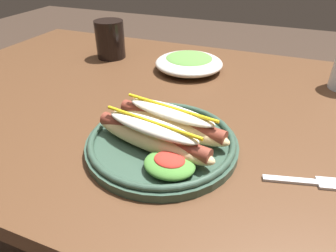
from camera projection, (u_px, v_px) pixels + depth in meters
dining_table at (180, 134)px, 0.77m from camera, size 1.45×0.87×0.74m
hot_dog_plate at (162, 137)px, 0.54m from camera, size 0.28×0.28×0.08m
fork at (308, 182)px, 0.48m from camera, size 0.12×0.05×0.00m
soda_cup at (110, 39)px, 0.95m from camera, size 0.09×0.09×0.12m
side_bowl at (189, 62)px, 0.87m from camera, size 0.20×0.20×0.05m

